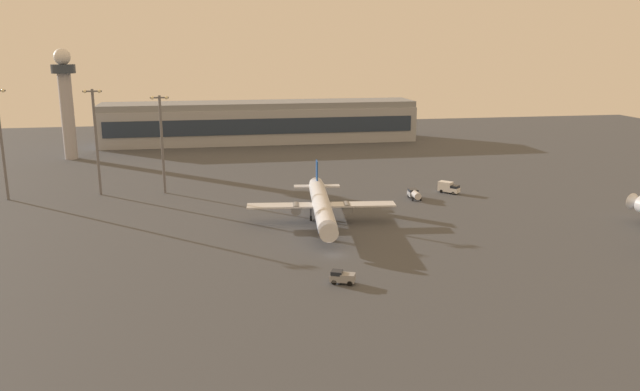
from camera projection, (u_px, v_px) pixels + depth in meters
name	position (u px, v px, depth m)	size (l,w,h in m)	color
ground_plane	(334.00, 255.00, 120.27)	(416.00, 416.00, 0.00)	#424449
terminal_building	(260.00, 122.00, 256.42)	(126.64, 22.40, 16.40)	#9EA3AD
control_tower	(66.00, 96.00, 214.98)	(8.00, 8.00, 37.96)	#A8A8B2
airplane_near_gate	(321.00, 205.00, 140.73)	(33.79, 43.31, 11.11)	silver
catering_truck	(448.00, 187.00, 169.64)	(5.57, 5.74, 3.05)	white
baggage_tractor	(342.00, 277.00, 105.79)	(4.58, 3.41, 2.25)	gray
fuel_truck	(414.00, 194.00, 163.18)	(2.64, 6.39, 2.35)	gray
apron_light_west	(96.00, 136.00, 164.29)	(4.80, 0.90, 28.16)	slate
apron_light_central	(1.00, 138.00, 158.86)	(4.80, 0.90, 28.72)	slate
apron_light_east	(162.00, 138.00, 166.53)	(4.80, 0.90, 26.34)	slate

